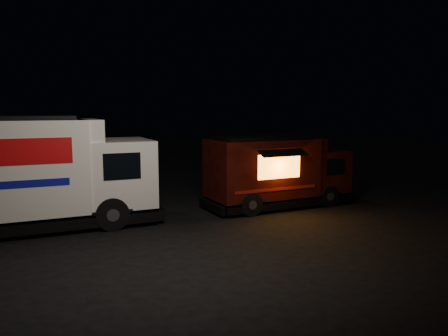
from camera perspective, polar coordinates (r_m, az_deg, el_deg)
ground at (r=14.16m, az=-4.11°, el=-7.65°), size 80.00×80.00×0.00m
white_truck at (r=14.81m, az=-23.86°, el=-0.61°), size 7.92×2.96×3.55m
red_truck at (r=16.99m, az=7.18°, el=-0.41°), size 5.87×2.18×2.73m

